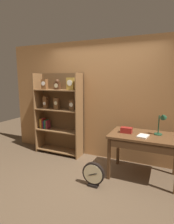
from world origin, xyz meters
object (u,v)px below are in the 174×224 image
bookshelf (58,113)px  toolbox_small (126,130)px  desk_lamp (161,121)px  open_repair_manual (143,136)px  workbench (144,140)px  round_clock_large (93,174)px

bookshelf → toolbox_small: 1.74m
desk_lamp → open_repair_manual: (-0.27, -0.20, -0.24)m
workbench → desk_lamp: bearing=19.9°
workbench → open_repair_manual: (-0.00, -0.11, 0.11)m
toolbox_small → round_clock_large: toolbox_small is taller
bookshelf → toolbox_small: (1.69, -0.36, -0.12)m
bookshelf → desk_lamp: bearing=-7.1°
bookshelf → toolbox_small: bookshelf is taller
workbench → round_clock_large: (-0.70, -0.62, -0.50)m
round_clock_large → toolbox_small: bearing=58.4°
bookshelf → workbench: bookshelf is taller
open_repair_manual → round_clock_large: size_ratio=0.52×
open_repair_manual → desk_lamp: bearing=47.6°
bookshelf → toolbox_small: size_ratio=9.40×
toolbox_small → open_repair_manual: size_ratio=0.92×
desk_lamp → toolbox_small: size_ratio=2.07×
toolbox_small → desk_lamp: bearing=8.3°
bookshelf → desk_lamp: bookshelf is taller
desk_lamp → round_clock_large: size_ratio=1.00×
toolbox_small → bookshelf: bearing=167.8°
workbench → desk_lamp: size_ratio=2.82×
bookshelf → toolbox_small: bearing=-12.2°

